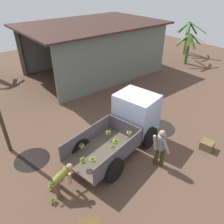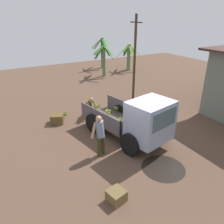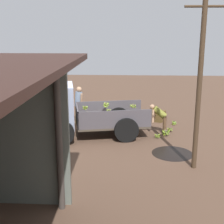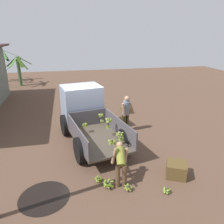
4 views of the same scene
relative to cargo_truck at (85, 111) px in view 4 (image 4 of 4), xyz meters
The scene contains 14 objects.
ground 1.11m from the cargo_truck, 123.14° to the right, with size 36.00×36.00×0.00m, color brown.
mud_patch_0 2.11m from the cargo_truck, ahead, with size 1.61×1.61×0.01m, color black.
mud_patch_1 4.36m from the cargo_truck, 158.22° to the left, with size 1.43×1.43×0.01m, color black.
cargo_truck is the anchor object (origin of this frame).
banana_palm_1 11.71m from the cargo_truck, 23.03° to the left, with size 2.51×2.25×2.48m.
banana_palm_2 14.38m from the cargo_truck, 25.79° to the left, with size 2.31×2.90×2.92m.
person_foreground_visitor 1.86m from the cargo_truck, 94.25° to the right, with size 0.50×0.70×1.72m.
person_worker_loading 3.77m from the cargo_truck, 169.19° to the right, with size 0.73×0.53×1.21m.
banana_bunch_on_ground_0 4.02m from the cargo_truck, behind, with size 0.35×0.35×0.26m.
banana_bunch_on_ground_1 3.68m from the cargo_truck, behind, with size 0.25×0.23×0.18m.
banana_bunch_on_ground_2 4.95m from the cargo_truck, 157.20° to the right, with size 0.22×0.22×0.19m.
banana_bunch_on_ground_3 4.34m from the cargo_truck, 168.67° to the right, with size 0.25×0.25×0.20m.
wooden_crate_0 4.63m from the cargo_truck, 146.17° to the right, with size 0.61×0.61×0.47m, color brown.
wooden_crate_1 3.50m from the cargo_truck, 48.29° to the right, with size 0.50×0.50×0.37m, color brown.
Camera 4 is at (-9.07, 0.85, 4.38)m, focal length 35.00 mm.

